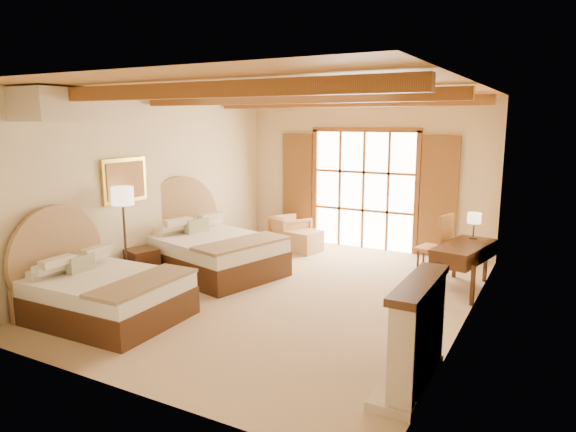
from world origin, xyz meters
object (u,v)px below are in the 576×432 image
Objects in this scene: bed_near at (99,289)px; nightstand at (142,265)px; armchair at (290,231)px; bed_far at (208,248)px; desk at (463,266)px.

bed_near is 3.64× the size of nightstand.
bed_near reaches higher than armchair.
desk is at bearing 30.08° from bed_far.
bed_near is 5.65m from desk.
armchair is at bearing 83.80° from bed_near.
desk reaches higher than nightstand.
bed_far is 4.66× the size of nightstand.
bed_far is 2.46m from armchair.
desk is (4.29, 1.16, -0.03)m from bed_far.
bed_far is 1.20m from nightstand.
bed_far reaches higher than armchair.
nightstand is at bearing 103.66° from armchair.
bed_far is 3.53× the size of armchair.
desk is at bearing 38.85° from bed_near.
bed_near is 0.78× the size of bed_far.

